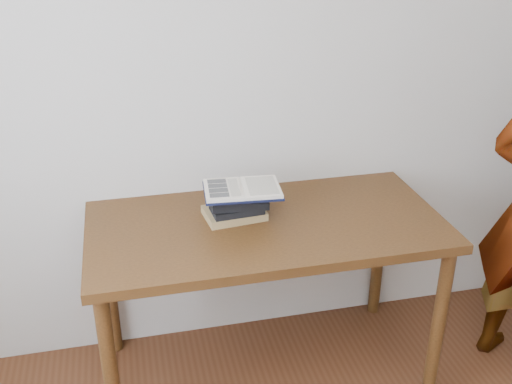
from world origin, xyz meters
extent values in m
cube|color=beige|center=(0.00, 1.75, 1.30)|extent=(3.50, 0.04, 2.60)
cube|color=#4F2F13|center=(0.05, 1.38, 0.79)|extent=(1.51, 0.75, 0.04)
cylinder|color=#4F2F13|center=(-0.64, 1.06, 0.38)|extent=(0.06, 0.06, 0.76)
cylinder|color=#4F2F13|center=(0.74, 1.06, 0.38)|extent=(0.06, 0.06, 0.76)
cylinder|color=#4F2F13|center=(-0.64, 1.70, 0.38)|extent=(0.06, 0.06, 0.76)
cylinder|color=#4F2F13|center=(0.74, 1.70, 0.38)|extent=(0.06, 0.06, 0.76)
cube|color=olive|center=(-0.07, 1.46, 0.82)|extent=(0.27, 0.20, 0.03)
cube|color=black|center=(-0.07, 1.43, 0.86)|extent=(0.22, 0.15, 0.03)
cube|color=black|center=(-0.05, 1.45, 0.89)|extent=(0.25, 0.19, 0.03)
cube|color=black|center=(-0.06, 1.44, 0.92)|extent=(0.24, 0.15, 0.03)
cube|color=black|center=(-0.04, 1.42, 0.94)|extent=(0.34, 0.25, 0.01)
cube|color=beige|center=(-0.12, 1.43, 0.95)|extent=(0.17, 0.22, 0.01)
cube|color=beige|center=(0.04, 1.42, 0.95)|extent=(0.17, 0.22, 0.01)
cylinder|color=beige|center=(-0.04, 1.42, 0.95)|extent=(0.03, 0.21, 0.01)
cube|color=black|center=(-0.14, 1.50, 0.96)|extent=(0.08, 0.04, 0.00)
cube|color=black|center=(-0.14, 1.46, 0.96)|extent=(0.08, 0.04, 0.00)
cube|color=black|center=(-0.15, 1.41, 0.96)|extent=(0.08, 0.04, 0.00)
cube|color=black|center=(-0.15, 1.37, 0.96)|extent=(0.08, 0.04, 0.00)
cube|color=beige|center=(-0.08, 1.43, 0.96)|extent=(0.05, 0.18, 0.00)
cube|color=beige|center=(0.04, 1.42, 0.96)|extent=(0.14, 0.19, 0.00)
camera|label=1|loc=(-0.50, -0.79, 2.02)|focal=42.00mm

